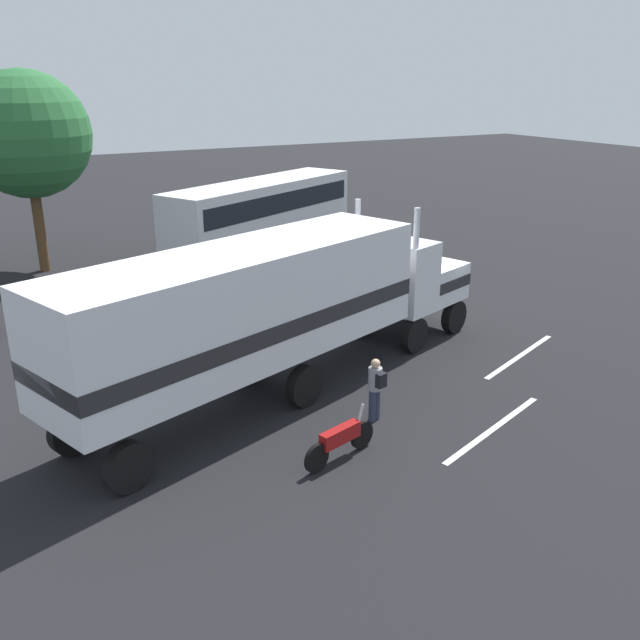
# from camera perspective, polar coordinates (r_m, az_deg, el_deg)

# --- Properties ---
(ground_plane) EXTENTS (120.00, 120.00, 0.00)m
(ground_plane) POSITION_cam_1_polar(r_m,az_deg,el_deg) (23.55, 7.95, -0.70)
(ground_plane) COLOR black
(lane_stripe_near) EXTENTS (4.16, 1.75, 0.01)m
(lane_stripe_near) POSITION_cam_1_polar(r_m,az_deg,el_deg) (21.93, 16.21, -2.87)
(lane_stripe_near) COLOR silver
(lane_stripe_near) RESTS_ON ground_plane
(lane_stripe_mid) EXTENTS (4.20, 1.62, 0.01)m
(lane_stripe_mid) POSITION_cam_1_polar(r_m,az_deg,el_deg) (17.45, 14.16, -8.70)
(lane_stripe_mid) COLOR silver
(lane_stripe_mid) RESTS_ON ground_plane
(semi_truck) EXTENTS (14.17, 7.11, 4.50)m
(semi_truck) POSITION_cam_1_polar(r_m,az_deg,el_deg) (17.90, -3.70, 1.41)
(semi_truck) COLOR white
(semi_truck) RESTS_ON ground_plane
(person_bystander) EXTENTS (0.36, 0.47, 1.63)m
(person_bystander) POSITION_cam_1_polar(r_m,az_deg,el_deg) (17.00, 4.61, -5.55)
(person_bystander) COLOR #2D3347
(person_bystander) RESTS_ON ground_plane
(parked_bus) EXTENTS (10.99, 7.15, 3.40)m
(parked_bus) POSITION_cam_1_polar(r_m,az_deg,el_deg) (33.13, -4.87, 9.06)
(parked_bus) COLOR silver
(parked_bus) RESTS_ON ground_plane
(motorcycle) EXTENTS (2.06, 0.67, 1.12)m
(motorcycle) POSITION_cam_1_polar(r_m,az_deg,el_deg) (15.49, 1.70, -9.89)
(motorcycle) COLOR black
(motorcycle) RESTS_ON ground_plane
(tree_left) EXTENTS (5.19, 5.19, 8.38)m
(tree_left) POSITION_cam_1_polar(r_m,az_deg,el_deg) (31.68, -23.07, 13.90)
(tree_left) COLOR brown
(tree_left) RESTS_ON ground_plane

